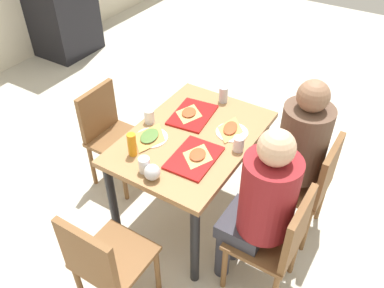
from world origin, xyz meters
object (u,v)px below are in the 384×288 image
chair_far_side (109,130)px  tray_red_near (194,158)px  chair_near_right (310,182)px  pizza_slice_c (150,136)px  plastic_cup_a (149,116)px  paper_plate_center (151,138)px  pizza_slice_d (230,129)px  tray_red_far (193,115)px  condiment_bottle (132,145)px  pizza_slice_a (198,155)px  soda_can (223,95)px  pizza_slice_b (189,113)px  person_in_red (261,201)px  paper_plate_near_edge (232,132)px  plastic_cup_c (144,165)px  main_table (192,147)px  person_in_brown_jacket (296,148)px  foil_bundle (152,172)px  chair_near_left (278,239)px  plastic_cup_b (239,144)px

chair_far_side → tray_red_near: (-0.20, -0.91, 0.28)m
chair_near_right → pizza_slice_c: bearing=114.6°
pizza_slice_c → plastic_cup_a: bearing=36.4°
paper_plate_center → pizza_slice_d: 0.54m
tray_red_far → condiment_bottle: condiment_bottle is taller
pizza_slice_a → soda_can: bearing=14.8°
condiment_bottle → pizza_slice_b: bearing=-8.0°
person_in_red → pizza_slice_b: bearing=59.2°
tray_red_far → pizza_slice_c: pizza_slice_c is taller
paper_plate_near_edge → soda_can: bearing=37.4°
plastic_cup_c → main_table: bearing=-7.5°
tray_red_near → plastic_cup_a: 0.50m
person_in_red → person_in_brown_jacket: bearing=0.0°
person_in_brown_jacket → tray_red_near: person_in_brown_jacket is taller
condiment_bottle → foil_bundle: condiment_bottle is taller
chair_near_left → plastic_cup_b: (0.31, 0.44, 0.32)m
paper_plate_near_edge → plastic_cup_a: plastic_cup_a is taller
pizza_slice_a → condiment_bottle: 0.42m
person_in_brown_jacket → condiment_bottle: (-0.64, 0.85, 0.11)m
tray_red_far → soda_can: bearing=-19.3°
paper_plate_near_edge → pizza_slice_b: pizza_slice_b is taller
pizza_slice_a → pizza_slice_c: 0.38m
pizza_slice_b → plastic_cup_c: plastic_cup_c is taller
main_table → person_in_red: person_in_red is taller
pizza_slice_c → pizza_slice_d: size_ratio=1.08×
paper_plate_near_edge → condiment_bottle: 0.69m
paper_plate_center → chair_near_left: bearing=-96.4°
person_in_brown_jacket → condiment_bottle: person_in_brown_jacket is taller
paper_plate_near_edge → pizza_slice_b: (0.01, 0.36, 0.02)m
main_table → pizza_slice_b: pizza_slice_b is taller
tray_red_far → paper_plate_center: 0.38m
paper_plate_near_edge → main_table: bearing=127.9°
paper_plate_center → pizza_slice_c: size_ratio=0.82×
pizza_slice_a → foil_bundle: size_ratio=2.11×
pizza_slice_c → condiment_bottle: 0.20m
pizza_slice_a → pizza_slice_b: (0.36, 0.29, -0.00)m
foil_bundle → condiment_bottle: bearing=64.5°
chair_far_side → condiment_bottle: size_ratio=5.24×
chair_near_left → condiment_bottle: size_ratio=5.24×
person_in_brown_jacket → soda_can: 0.69m
paper_plate_center → soda_can: (0.64, -0.20, 0.06)m
chair_near_right → tray_red_near: chair_near_right is taller
soda_can → tray_red_near: bearing=-166.9°
main_table → pizza_slice_d: (0.18, -0.19, 0.12)m
plastic_cup_b → main_table: bearing=94.8°
main_table → chair_far_side: 0.79m
chair_near_left → tray_red_far: chair_near_left is taller
person_in_red → paper_plate_center: person_in_red is taller
person_in_red → chair_far_side: bearing=78.8°
paper_plate_center → pizza_slice_a: pizza_slice_a is taller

